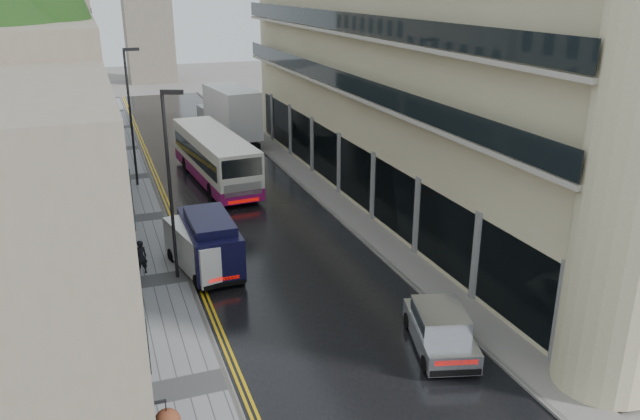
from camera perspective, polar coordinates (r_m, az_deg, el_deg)
road at (r=37.14m, az=-7.03°, el=0.24°), size 9.00×85.00×0.02m
left_sidewalk at (r=36.36m, az=-16.02°, el=-0.76°), size 2.70×85.00×0.12m
right_sidewalk at (r=38.60m, az=0.78°, el=1.25°), size 1.80×85.00×0.12m
old_shop_row at (r=37.24m, az=-22.80°, el=8.46°), size 4.50×56.00×12.00m
modern_block at (r=37.66m, az=8.79°, el=11.42°), size 8.00×40.00×14.00m
tree_far at (r=40.37m, az=-26.66°, el=9.02°), size 9.24×9.24×12.46m
cream_bus at (r=38.48m, az=-10.05°, el=3.35°), size 3.66×12.08×3.25m
white_lorry at (r=49.41m, az=-8.93°, el=7.98°), size 3.75×9.27×4.73m
silver_hatchback at (r=21.78m, az=9.75°, el=-12.67°), size 2.90×4.52×1.57m
white_van at (r=27.20m, az=-11.18°, el=-5.13°), size 2.94×5.02×2.13m
navy_van at (r=27.33m, az=-11.31°, el=-4.37°), size 2.13×5.28×2.69m
pedestrian at (r=29.12m, az=-16.08°, el=-4.17°), size 0.66×0.52×1.61m
lamp_post_near at (r=27.23m, az=-13.55°, el=1.91°), size 0.94×0.57×8.29m
lamp_post_far at (r=41.35m, az=-16.91°, el=7.95°), size 0.98×0.24×8.64m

